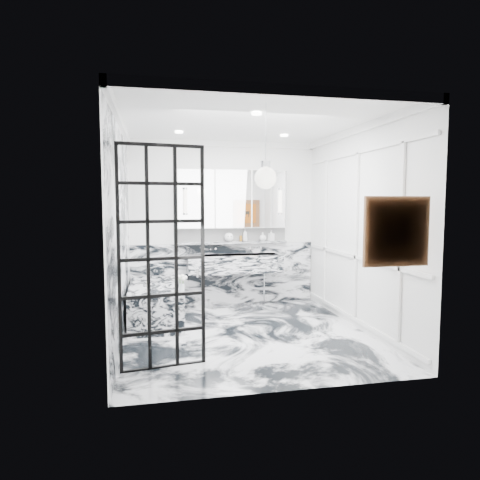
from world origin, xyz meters
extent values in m
plane|color=silver|center=(0.00, 0.00, 0.00)|extent=(3.60, 3.60, 0.00)
plane|color=white|center=(0.00, 0.00, 2.80)|extent=(3.60, 3.60, 0.00)
plane|color=white|center=(0.00, 1.80, 1.40)|extent=(3.60, 0.00, 3.60)
plane|color=white|center=(0.00, -1.80, 1.40)|extent=(3.60, 0.00, 3.60)
plane|color=white|center=(-1.60, 0.00, 1.40)|extent=(0.00, 3.60, 3.60)
plane|color=white|center=(1.60, 0.00, 1.40)|extent=(0.00, 3.60, 3.60)
cube|color=silver|center=(0.00, 1.78, 0.53)|extent=(3.18, 0.05, 1.05)
cube|color=silver|center=(-1.59, 0.00, 1.34)|extent=(0.02, 3.56, 2.68)
cube|color=white|center=(1.58, 0.00, 1.30)|extent=(0.03, 3.40, 2.30)
imported|color=#8C5919|center=(0.36, 1.71, 1.20)|extent=(0.09, 0.09, 0.22)
imported|color=#4C4C51|center=(0.83, 1.71, 1.19)|extent=(0.11, 0.11, 0.19)
imported|color=silver|center=(0.68, 1.71, 1.17)|extent=(0.15, 0.15, 0.15)
sphere|color=white|center=(0.08, 1.71, 1.17)|extent=(0.16, 0.16, 0.16)
cylinder|color=#8C5919|center=(0.29, 1.71, 1.14)|extent=(0.04, 0.04, 0.10)
cylinder|color=silver|center=(-0.83, 0.24, 0.61)|extent=(0.07, 0.07, 0.12)
cube|color=#B65212|center=(1.11, -1.76, 1.48)|extent=(0.58, 0.06, 0.58)
sphere|color=white|center=(-0.07, -1.28, 2.01)|extent=(0.22, 0.22, 0.22)
cube|color=silver|center=(0.15, 1.55, 0.73)|extent=(1.60, 0.45, 0.30)
cube|color=silver|center=(0.15, 1.72, 1.07)|extent=(1.90, 0.14, 0.04)
cube|color=white|center=(0.15, 1.78, 1.21)|extent=(1.90, 0.03, 0.23)
cube|color=white|center=(0.15, 1.73, 1.82)|extent=(1.90, 0.16, 1.00)
cylinder|color=white|center=(-0.67, 1.63, 1.78)|extent=(0.07, 0.07, 0.40)
cylinder|color=white|center=(0.97, 1.63, 1.78)|extent=(0.07, 0.07, 0.40)
cube|color=silver|center=(-1.18, 0.90, 0.28)|extent=(0.75, 1.65, 0.55)
camera|label=1|loc=(-1.19, -5.50, 1.76)|focal=32.00mm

